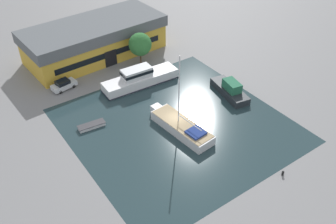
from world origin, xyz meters
TOP-DOWN VIEW (x-y plane):
  - ground_plane at (0.00, 0.00)m, footprint 440.00×440.00m
  - water_canal at (0.00, 0.00)m, footprint 29.60×29.99m
  - warehouse_building at (0.15, 26.28)m, footprint 26.58×12.59m
  - quay_tree_near_building at (5.27, 18.38)m, footprint 4.17×4.17m
  - parked_car at (-9.68, 18.62)m, footprint 4.36×2.49m
  - sailboat_moored at (-0.30, -1.40)m, footprint 4.14×11.63m
  - motor_cruiser at (1.32, 12.38)m, footprint 13.44×4.01m
  - small_dinghy at (-10.44, 6.80)m, footprint 4.12×1.75m
  - cabin_boat at (11.76, 1.38)m, footprint 4.07×8.40m
  - mooring_bollard at (4.95, -15.70)m, footprint 0.32×0.32m

SIDE VIEW (x-z plane):
  - ground_plane at x=0.00m, z-range 0.00..0.00m
  - water_canal at x=0.00m, z-range 0.00..0.01m
  - small_dinghy at x=-10.44m, z-range 0.01..0.53m
  - mooring_bollard at x=4.95m, z-range 0.02..0.69m
  - sailboat_moored at x=-0.30m, z-range -5.19..6.75m
  - parked_car at x=-9.68m, z-range 0.00..1.66m
  - cabin_boat at x=11.76m, z-range -0.39..2.27m
  - motor_cruiser at x=1.32m, z-range -0.45..2.85m
  - warehouse_building at x=0.15m, z-range 0.04..6.47m
  - quay_tree_near_building at x=5.27m, z-range 0.92..6.95m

